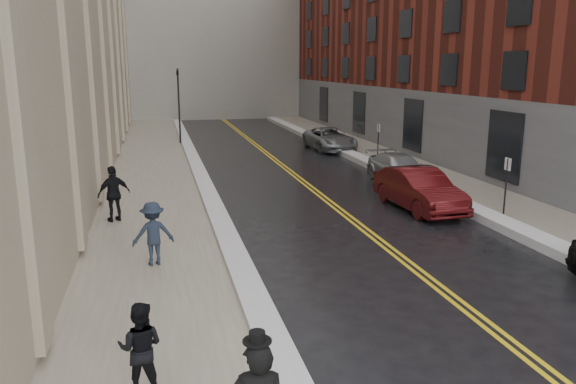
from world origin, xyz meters
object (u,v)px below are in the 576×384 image
pedestrian_c (114,194)px  car_maroon (419,189)px  pedestrian_a (141,348)px  pedestrian_b (153,233)px  car_silver_far (330,139)px  car_silver_near (399,169)px

pedestrian_c → car_maroon: bearing=153.5°
pedestrian_a → pedestrian_b: pedestrian_b is taller
pedestrian_b → car_silver_far: bearing=-129.4°
car_silver_near → pedestrian_c: 13.26m
pedestrian_c → pedestrian_a: bearing=71.3°
car_silver_far → pedestrian_c: (-12.53, -15.18, 0.40)m
pedestrian_a → pedestrian_c: 11.00m
car_silver_far → car_maroon: bearing=-97.3°
car_silver_near → pedestrian_c: size_ratio=2.39×
car_silver_near → pedestrian_c: pedestrian_c is taller
pedestrian_c → car_silver_far: bearing=-153.9°
car_silver_near → pedestrian_c: (-12.53, -4.32, 0.45)m
car_maroon → car_silver_near: bearing=71.3°
car_silver_near → car_maroon: bearing=-106.7°
car_silver_near → car_silver_far: 10.86m
car_maroon → pedestrian_a: (-10.11, -10.54, 0.15)m
car_maroon → car_silver_far: bearing=82.1°
car_silver_far → pedestrian_b: pedestrian_b is taller
car_silver_far → pedestrian_b: 22.86m
pedestrian_b → pedestrian_a: bearing=78.2°
car_maroon → pedestrian_b: pedestrian_b is taller
car_maroon → pedestrian_b: bearing=-159.4°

